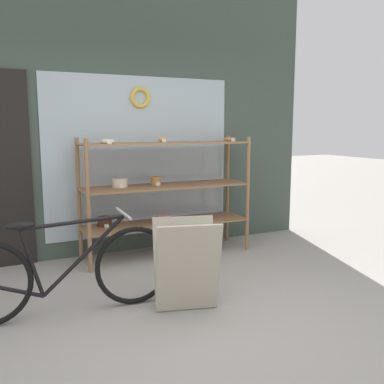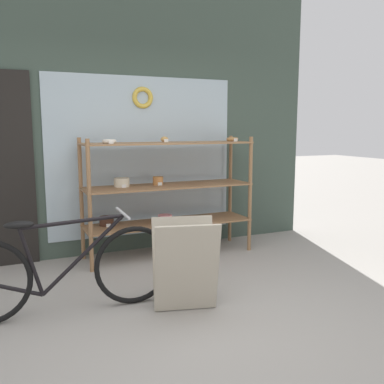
# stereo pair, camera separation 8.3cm
# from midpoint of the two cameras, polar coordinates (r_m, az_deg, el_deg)

# --- Properties ---
(ground_plane) EXTENTS (30.00, 30.00, 0.00)m
(ground_plane) POSITION_cam_midpoint_polar(r_m,az_deg,el_deg) (3.40, 3.52, -17.71)
(ground_plane) COLOR gray
(storefront_facade) EXTENTS (4.97, 0.13, 3.64)m
(storefront_facade) POSITION_cam_midpoint_polar(r_m,az_deg,el_deg) (5.20, -8.90, 11.41)
(storefront_facade) COLOR #3D4C42
(storefront_facade) RESTS_ON ground_plane
(display_case) EXTENTS (1.97, 0.53, 1.40)m
(display_case) POSITION_cam_midpoint_polar(r_m,az_deg,el_deg) (4.98, -3.21, 0.68)
(display_case) COLOR #8E6642
(display_case) RESTS_ON ground_plane
(bicycle) EXTENTS (1.83, 0.46, 0.81)m
(bicycle) POSITION_cam_midpoint_polar(r_m,az_deg,el_deg) (3.63, -16.16, -10.05)
(bicycle) COLOR black
(bicycle) RESTS_ON ground_plane
(sandwich_board) EXTENTS (0.60, 0.50, 0.76)m
(sandwich_board) POSITION_cam_midpoint_polar(r_m,az_deg,el_deg) (3.56, -0.23, -9.74)
(sandwich_board) COLOR #B2A893
(sandwich_board) RESTS_ON ground_plane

